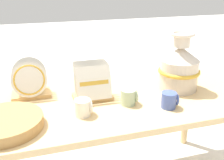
{
  "coord_description": "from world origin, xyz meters",
  "views": [
    {
      "loc": [
        -0.39,
        -1.31,
        1.32
      ],
      "look_at": [
        0.0,
        0.0,
        0.78
      ],
      "focal_mm": 42.0,
      "sensor_mm": 36.0,
      "label": 1
    }
  ],
  "objects_px": {
    "ceramic_vase": "(179,67)",
    "mug_cream_glaze": "(83,107)",
    "mug_sage_glaze": "(129,97)",
    "mug_cobalt_glaze": "(169,100)",
    "dish_rack_round_plates": "(30,82)",
    "wicker_charger_stack": "(5,123)",
    "dish_rack_square_plates": "(92,85)"
  },
  "relations": [
    {
      "from": "wicker_charger_stack",
      "to": "mug_cobalt_glaze",
      "type": "xyz_separation_m",
      "value": [
        0.82,
        -0.03,
        0.02
      ]
    },
    {
      "from": "ceramic_vase",
      "to": "dish_rack_round_plates",
      "type": "bearing_deg",
      "value": 170.74
    },
    {
      "from": "ceramic_vase",
      "to": "wicker_charger_stack",
      "type": "xyz_separation_m",
      "value": [
        -0.99,
        -0.18,
        -0.12
      ]
    },
    {
      "from": "dish_rack_round_plates",
      "to": "mug_cream_glaze",
      "type": "xyz_separation_m",
      "value": [
        0.25,
        -0.31,
        -0.05
      ]
    },
    {
      "from": "wicker_charger_stack",
      "to": "mug_cobalt_glaze",
      "type": "distance_m",
      "value": 0.82
    },
    {
      "from": "dish_rack_round_plates",
      "to": "mug_cream_glaze",
      "type": "bearing_deg",
      "value": -50.81
    },
    {
      "from": "mug_cream_glaze",
      "to": "ceramic_vase",
      "type": "bearing_deg",
      "value": 14.72
    },
    {
      "from": "wicker_charger_stack",
      "to": "mug_cream_glaze",
      "type": "height_order",
      "value": "mug_cream_glaze"
    },
    {
      "from": "dish_rack_round_plates",
      "to": "mug_cobalt_glaze",
      "type": "xyz_separation_m",
      "value": [
        0.7,
        -0.35,
        -0.05
      ]
    },
    {
      "from": "mug_cream_glaze",
      "to": "mug_cobalt_glaze",
      "type": "bearing_deg",
      "value": -5.92
    },
    {
      "from": "ceramic_vase",
      "to": "mug_sage_glaze",
      "type": "height_order",
      "value": "ceramic_vase"
    },
    {
      "from": "wicker_charger_stack",
      "to": "mug_cobalt_glaze",
      "type": "height_order",
      "value": "mug_cobalt_glaze"
    },
    {
      "from": "dish_rack_square_plates",
      "to": "mug_sage_glaze",
      "type": "relative_size",
      "value": 2.48
    },
    {
      "from": "mug_sage_glaze",
      "to": "wicker_charger_stack",
      "type": "bearing_deg",
      "value": -173.67
    },
    {
      "from": "ceramic_vase",
      "to": "mug_sage_glaze",
      "type": "distance_m",
      "value": 0.39
    },
    {
      "from": "dish_rack_square_plates",
      "to": "mug_cream_glaze",
      "type": "relative_size",
      "value": 2.48
    },
    {
      "from": "mug_cobalt_glaze",
      "to": "mug_sage_glaze",
      "type": "distance_m",
      "value": 0.21
    },
    {
      "from": "mug_cobalt_glaze",
      "to": "mug_sage_glaze",
      "type": "xyz_separation_m",
      "value": [
        -0.19,
        0.1,
        0.0
      ]
    },
    {
      "from": "wicker_charger_stack",
      "to": "mug_sage_glaze",
      "type": "xyz_separation_m",
      "value": [
        0.63,
        0.07,
        0.02
      ]
    },
    {
      "from": "wicker_charger_stack",
      "to": "dish_rack_square_plates",
      "type": "bearing_deg",
      "value": 23.62
    },
    {
      "from": "mug_sage_glaze",
      "to": "mug_cobalt_glaze",
      "type": "bearing_deg",
      "value": -26.61
    },
    {
      "from": "wicker_charger_stack",
      "to": "mug_cobalt_glaze",
      "type": "relative_size",
      "value": 3.89
    },
    {
      "from": "dish_rack_round_plates",
      "to": "dish_rack_square_plates",
      "type": "distance_m",
      "value": 0.36
    },
    {
      "from": "dish_rack_square_plates",
      "to": "mug_cream_glaze",
      "type": "xyz_separation_m",
      "value": [
        -0.09,
        -0.18,
        -0.04
      ]
    },
    {
      "from": "ceramic_vase",
      "to": "mug_cream_glaze",
      "type": "height_order",
      "value": "ceramic_vase"
    },
    {
      "from": "mug_sage_glaze",
      "to": "mug_cream_glaze",
      "type": "bearing_deg",
      "value": -169.27
    },
    {
      "from": "dish_rack_round_plates",
      "to": "wicker_charger_stack",
      "type": "distance_m",
      "value": 0.35
    },
    {
      "from": "ceramic_vase",
      "to": "mug_cream_glaze",
      "type": "distance_m",
      "value": 0.65
    },
    {
      "from": "dish_rack_square_plates",
      "to": "mug_sage_glaze",
      "type": "distance_m",
      "value": 0.22
    },
    {
      "from": "ceramic_vase",
      "to": "wicker_charger_stack",
      "type": "relative_size",
      "value": 1.04
    },
    {
      "from": "mug_cream_glaze",
      "to": "mug_sage_glaze",
      "type": "distance_m",
      "value": 0.27
    },
    {
      "from": "dish_rack_square_plates",
      "to": "mug_cobalt_glaze",
      "type": "distance_m",
      "value": 0.43
    }
  ]
}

